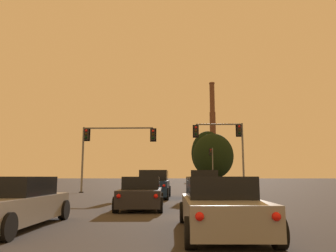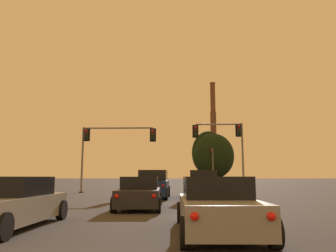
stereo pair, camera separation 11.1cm
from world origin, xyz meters
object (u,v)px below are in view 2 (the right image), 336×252
sedan_right_lane_third (216,206)px  traffic_light_far_right (212,161)px  smokestack (214,141)px  sedan_center_lane_second (140,193)px  traffic_light_overhead_left (108,142)px  suv_right_lane_front (203,184)px  sedan_left_lane_third (9,204)px  traffic_light_overhead_right (226,139)px  suv_center_lane_front (154,185)px

sedan_right_lane_third → traffic_light_far_right: (4.50, 48.27, 3.51)m
traffic_light_far_right → smokestack: size_ratio=0.13×
traffic_light_far_right → sedan_right_lane_third: bearing=-95.3°
sedan_center_lane_second → traffic_light_far_right: size_ratio=0.75×
smokestack → traffic_light_overhead_left: bearing=-99.8°
suv_right_lane_front → traffic_light_far_right: (3.87, 34.01, 3.28)m
sedan_right_lane_third → sedan_left_lane_third: (-5.79, 0.57, 0.00)m
sedan_center_lane_second → traffic_light_far_right: 42.57m
suv_right_lane_front → traffic_light_overhead_right: bearing=72.9°
suv_center_lane_front → sedan_right_lane_third: suv_center_lane_front is taller
sedan_right_lane_third → sedan_center_lane_second: (-2.80, 6.48, 0.00)m
sedan_center_lane_second → traffic_light_far_right: traffic_light_far_right is taller
suv_right_lane_front → smokestack: 144.76m
traffic_light_overhead_left → sedan_right_lane_third: bearing=-70.0°
sedan_right_lane_third → suv_right_lane_front: size_ratio=0.96×
suv_right_lane_front → smokestack: smokestack is taller
smokestack → suv_center_lane_front: bearing=-97.4°
suv_center_lane_front → smokestack: size_ratio=0.10×
sedan_center_lane_second → traffic_light_overhead_left: bearing=105.8°
sedan_center_lane_second → suv_right_lane_front: size_ratio=0.96×
traffic_light_overhead_left → traffic_light_overhead_right: (11.04, 1.32, 0.30)m
sedan_right_lane_third → traffic_light_far_right: 48.61m
sedan_right_lane_third → traffic_light_overhead_left: size_ratio=0.68×
suv_center_lane_front → sedan_right_lane_third: size_ratio=1.03×
sedan_right_lane_third → suv_center_lane_front: bearing=100.0°
sedan_left_lane_third → smokestack: smokestack is taller
suv_right_lane_front → sedan_center_lane_second: bearing=-111.7°
suv_right_lane_front → traffic_light_overhead_left: 11.28m
sedan_center_lane_second → sedan_left_lane_third: (-2.99, -5.91, 0.00)m
sedan_right_lane_third → smokestack: bearing=82.8°
sedan_right_lane_third → smokestack: 158.93m
traffic_light_overhead_left → smokestack: 138.85m
sedan_right_lane_third → sedan_center_lane_second: size_ratio=0.99×
sedan_left_lane_third → suv_right_lane_front: size_ratio=0.95×
sedan_right_lane_third → traffic_light_overhead_left: bearing=108.6°
sedan_center_lane_second → sedan_left_lane_third: 6.63m
suv_center_lane_front → sedan_center_lane_second: bearing=-90.1°
sedan_left_lane_third → traffic_light_far_right: (10.28, 47.70, 3.51)m
suv_right_lane_front → traffic_light_overhead_right: 9.39m
smokestack → sedan_left_lane_third: bearing=-97.9°
sedan_left_lane_third → traffic_light_overhead_left: bearing=94.1°
traffic_light_overhead_right → smokestack: 136.09m
smokestack → sedan_right_lane_third: bearing=-95.8°
suv_right_lane_front → traffic_light_overhead_left: traffic_light_overhead_left is taller
sedan_left_lane_third → traffic_light_overhead_right: traffic_light_overhead_right is taller
traffic_light_overhead_left → traffic_light_overhead_right: size_ratio=1.07×
traffic_light_overhead_left → traffic_light_far_right: bearing=66.0°
sedan_center_lane_second → traffic_light_overhead_right: 17.50m
suv_center_lane_front → sedan_left_lane_third: size_ratio=1.04×
traffic_light_overhead_right → suv_center_lane_front: bearing=-125.6°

